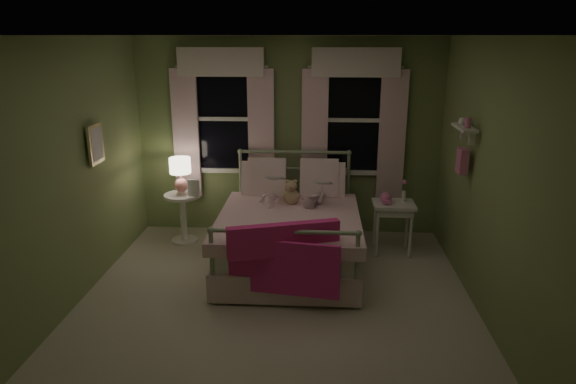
# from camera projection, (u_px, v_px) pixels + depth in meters

# --- Properties ---
(room_shell) EXTENTS (4.20, 4.20, 4.20)m
(room_shell) POSITION_uv_depth(u_px,v_px,m) (274.00, 181.00, 4.79)
(room_shell) COLOR beige
(room_shell) RESTS_ON ground
(bed) EXTENTS (1.58, 2.04, 1.18)m
(bed) POSITION_uv_depth(u_px,v_px,m) (290.00, 234.00, 5.98)
(bed) COLOR white
(bed) RESTS_ON ground
(pink_throw) EXTENTS (1.09, 0.41, 0.71)m
(pink_throw) POSITION_uv_depth(u_px,v_px,m) (284.00, 251.00, 4.94)
(pink_throw) COLOR #D92A7D
(pink_throw) RESTS_ON bed
(child_left) EXTENTS (0.30, 0.21, 0.76)m
(child_left) POSITION_uv_depth(u_px,v_px,m) (269.00, 177.00, 6.24)
(child_left) COLOR #F7D1DD
(child_left) RESTS_ON bed
(child_right) EXTENTS (0.42, 0.36, 0.75)m
(child_right) POSITION_uv_depth(u_px,v_px,m) (315.00, 178.00, 6.20)
(child_right) COLOR #F7D1DD
(child_right) RESTS_ON bed
(book_left) EXTENTS (0.21, 0.14, 0.26)m
(book_left) POSITION_uv_depth(u_px,v_px,m) (267.00, 182.00, 5.99)
(book_left) COLOR beige
(book_left) RESTS_ON child_left
(book_right) EXTENTS (0.21, 0.15, 0.26)m
(book_right) POSITION_uv_depth(u_px,v_px,m) (315.00, 186.00, 5.97)
(book_right) COLOR beige
(book_right) RESTS_ON child_right
(teddy_bear) EXTENTS (0.23, 0.19, 0.32)m
(teddy_bear) POSITION_uv_depth(u_px,v_px,m) (291.00, 194.00, 6.11)
(teddy_bear) COLOR tan
(teddy_bear) RESTS_ON bed
(nightstand_left) EXTENTS (0.46, 0.46, 0.65)m
(nightstand_left) POSITION_uv_depth(u_px,v_px,m) (183.00, 211.00, 6.64)
(nightstand_left) COLOR white
(nightstand_left) RESTS_ON ground
(table_lamp) EXTENTS (0.27, 0.27, 0.45)m
(table_lamp) POSITION_uv_depth(u_px,v_px,m) (180.00, 171.00, 6.49)
(table_lamp) COLOR #D98180
(table_lamp) RESTS_ON nightstand_left
(book_nightstand) EXTENTS (0.20, 0.25, 0.02)m
(book_nightstand) POSITION_uv_depth(u_px,v_px,m) (188.00, 196.00, 6.49)
(book_nightstand) COLOR beige
(book_nightstand) RESTS_ON nightstand_left
(nightstand_right) EXTENTS (0.50, 0.40, 0.64)m
(nightstand_right) POSITION_uv_depth(u_px,v_px,m) (393.00, 211.00, 6.26)
(nightstand_right) COLOR white
(nightstand_right) RESTS_ON ground
(pink_toy) EXTENTS (0.14, 0.19, 0.14)m
(pink_toy) POSITION_uv_depth(u_px,v_px,m) (386.00, 198.00, 6.22)
(pink_toy) COLOR pink
(pink_toy) RESTS_ON nightstand_right
(bud_vase) EXTENTS (0.06, 0.06, 0.28)m
(bud_vase) POSITION_uv_depth(u_px,v_px,m) (404.00, 191.00, 6.23)
(bud_vase) COLOR white
(bud_vase) RESTS_ON nightstand_right
(window_left) EXTENTS (1.34, 0.13, 1.96)m
(window_left) POSITION_uv_depth(u_px,v_px,m) (223.00, 114.00, 6.68)
(window_left) COLOR black
(window_left) RESTS_ON room_shell
(window_right) EXTENTS (1.34, 0.13, 1.96)m
(window_right) POSITION_uv_depth(u_px,v_px,m) (354.00, 115.00, 6.58)
(window_right) COLOR black
(window_right) RESTS_ON room_shell
(wall_shelf) EXTENTS (0.15, 0.50, 0.60)m
(wall_shelf) POSITION_uv_depth(u_px,v_px,m) (463.00, 145.00, 5.28)
(wall_shelf) COLOR white
(wall_shelf) RESTS_ON room_shell
(framed_picture) EXTENTS (0.03, 0.32, 0.42)m
(framed_picture) POSITION_uv_depth(u_px,v_px,m) (96.00, 144.00, 5.42)
(framed_picture) COLOR beige
(framed_picture) RESTS_ON room_shell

